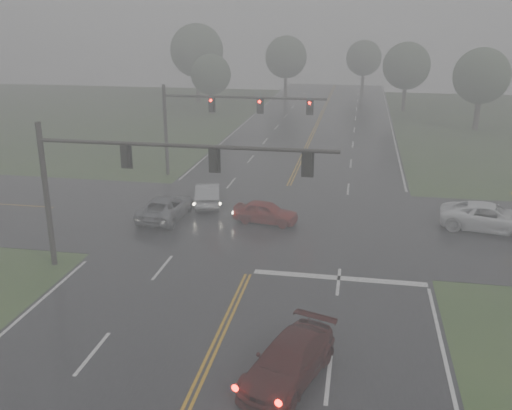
% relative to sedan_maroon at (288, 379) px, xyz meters
% --- Properties ---
extents(main_road, '(18.00, 160.00, 0.02)m').
position_rel_sedan_maroon_xyz_m(main_road, '(-3.09, 14.21, 0.00)').
color(main_road, black).
rests_on(main_road, ground).
extents(cross_street, '(120.00, 14.00, 0.02)m').
position_rel_sedan_maroon_xyz_m(cross_street, '(-3.09, 16.21, 0.00)').
color(cross_street, black).
rests_on(cross_street, ground).
extents(stop_bar, '(8.50, 0.50, 0.01)m').
position_rel_sedan_maroon_xyz_m(stop_bar, '(1.41, 8.61, 0.00)').
color(stop_bar, silver).
rests_on(stop_bar, ground).
extents(sedan_maroon, '(3.51, 5.39, 1.45)m').
position_rel_sedan_maroon_xyz_m(sedan_maroon, '(0.00, 0.00, 0.00)').
color(sedan_maroon, '#370B0A').
rests_on(sedan_maroon, ground).
extents(sedan_red, '(4.26, 2.23, 1.38)m').
position_rel_sedan_maroon_xyz_m(sedan_red, '(-3.48, 15.89, 0.00)').
color(sedan_red, maroon).
rests_on(sedan_red, ground).
extents(sedan_silver, '(2.66, 4.87, 1.52)m').
position_rel_sedan_maroon_xyz_m(sedan_silver, '(-7.99, 18.80, 0.00)').
color(sedan_silver, '#93969A').
rests_on(sedan_silver, ground).
extents(car_grey, '(2.60, 5.31, 1.45)m').
position_rel_sedan_maroon_xyz_m(car_grey, '(-9.89, 15.54, 0.00)').
color(car_grey, '#5B5C63').
rests_on(car_grey, ground).
extents(pickup_white, '(6.15, 3.62, 1.61)m').
position_rel_sedan_maroon_xyz_m(pickup_white, '(10.02, 17.06, 0.00)').
color(pickup_white, white).
rests_on(pickup_white, ground).
extents(signal_gantry_near, '(14.66, 0.33, 7.48)m').
position_rel_sedan_maroon_xyz_m(signal_gantry_near, '(-8.71, 7.67, 5.29)').
color(signal_gantry_near, black).
rests_on(signal_gantry_near, ground).
extents(signal_gantry_far, '(12.90, 0.37, 7.29)m').
position_rel_sedan_maroon_xyz_m(signal_gantry_far, '(-9.31, 25.88, 5.12)').
color(signal_gantry_far, black).
rests_on(signal_gantry_far, ground).
extents(tree_nw_a, '(5.29, 5.29, 7.77)m').
position_rel_sedan_maroon_xyz_m(tree_nw_a, '(-17.62, 56.74, 5.10)').
color(tree_nw_a, '#362C23').
rests_on(tree_nw_a, ground).
extents(tree_ne_a, '(6.29, 6.29, 9.24)m').
position_rel_sedan_maroon_xyz_m(tree_ne_a, '(7.70, 63.28, 6.08)').
color(tree_ne_a, '#362C23').
rests_on(tree_ne_a, ground).
extents(tree_n_mid, '(6.55, 6.55, 9.62)m').
position_rel_sedan_maroon_xyz_m(tree_n_mid, '(-9.97, 73.81, 6.32)').
color(tree_n_mid, '#362C23').
rests_on(tree_n_mid, ground).
extents(tree_e_near, '(6.24, 6.24, 9.16)m').
position_rel_sedan_maroon_xyz_m(tree_e_near, '(15.08, 51.20, 6.02)').
color(tree_e_near, '#362C23').
rests_on(tree_e_near, ground).
extents(tree_nw_b, '(7.83, 7.83, 11.50)m').
position_rel_sedan_maroon_xyz_m(tree_nw_b, '(-22.34, 66.75, 7.57)').
color(tree_nw_b, '#362C23').
rests_on(tree_nw_b, ground).
extents(tree_n_far, '(5.95, 5.95, 8.74)m').
position_rel_sedan_maroon_xyz_m(tree_n_far, '(2.02, 83.00, 5.74)').
color(tree_n_far, '#362C23').
rests_on(tree_n_far, ground).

